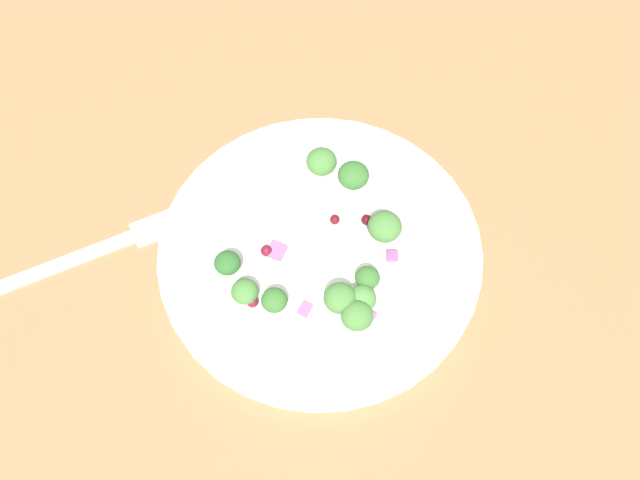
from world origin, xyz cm
name	(u,v)px	position (x,y,z in cm)	size (l,w,h in cm)	color
ground_plane	(328,231)	(0.00, 0.00, -1.00)	(180.00, 180.00, 2.00)	olive
plate	(320,251)	(2.70, 1.13, 0.86)	(26.54, 26.54, 1.70)	white
dressing_pool	(320,248)	(2.70, 1.13, 1.30)	(15.39, 15.39, 0.20)	white
broccoli_floret_0	(385,227)	(-0.90, 4.84, 3.64)	(2.73, 2.73, 2.76)	#8EB77A
broccoli_floret_1	(227,263)	(8.81, -3.35, 3.00)	(2.10, 2.10, 2.12)	#8EB77A
broccoli_floret_2	(322,162)	(-3.10, -3.04, 3.23)	(2.60, 2.60, 2.64)	#8EB77A
broccoli_floret_3	(367,278)	(3.25, 6.13, 2.85)	(1.96, 1.96, 1.98)	#ADD18E
broccoli_floret_4	(340,298)	(6.09, 5.54, 3.31)	(2.52, 2.52, 2.55)	#9EC684
broccoli_floret_5	(357,316)	(6.50, 7.41, 3.29)	(2.44, 2.44, 2.47)	#9EC684
broccoli_floret_6	(362,299)	(4.99, 6.82, 2.93)	(2.23, 2.23, 2.26)	#ADD18E
broccoli_floret_7	(274,300)	(9.02, 1.48, 2.73)	(2.06, 2.06, 2.09)	#ADD18E
broccoli_floret_8	(245,292)	(9.76, -0.86, 2.56)	(2.14, 2.14, 2.17)	#8EB77A
broccoli_floret_9	(353,175)	(-3.42, -0.05, 3.52)	(2.62, 2.62, 2.65)	#9EC684
cranberry_0	(266,251)	(5.72, -2.01, 1.90)	(0.94, 0.94, 0.94)	maroon
cranberry_1	(252,302)	(9.93, -0.05, 2.10)	(0.91, 0.91, 0.91)	maroon
cranberry_2	(366,220)	(-1.54, 2.76, 1.70)	(0.90, 0.90, 0.90)	#4C0A14
cranberry_3	(338,216)	(-0.47, 0.65, 1.70)	(0.83, 0.83, 0.83)	maroon
cranberry_4	(231,259)	(7.96, -3.85, 1.73)	(0.93, 0.93, 0.93)	#4C0A14
onion_bit_0	(305,309)	(7.84, 3.49, 1.59)	(0.85, 1.13, 0.38)	#A35B93
onion_bit_1	(276,251)	(5.20, -1.41, 1.77)	(1.38, 1.37, 0.44)	#A35B93
onion_bit_2	(389,260)	(0.46, 6.35, 1.79)	(0.82, 0.92, 0.53)	#934C84
onion_bit_3	(367,317)	(5.49, 7.70, 1.68)	(1.10, 1.24, 0.55)	#A35B93
fork	(81,256)	(14.60, -14.60, 0.25)	(17.21, 10.44, 0.50)	silver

